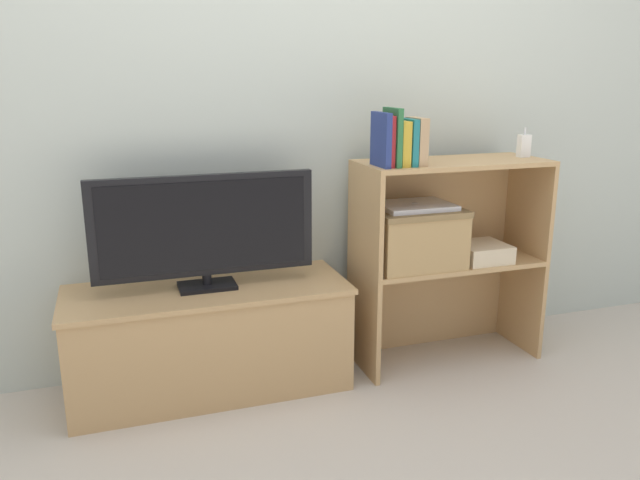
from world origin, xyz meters
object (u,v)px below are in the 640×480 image
(book_crimson, at_px, (387,141))
(book_tan, at_px, (417,141))
(tv_stand, at_px, (210,338))
(baby_monitor, at_px, (524,146))
(book_mustard, at_px, (400,143))
(book_teal, at_px, (408,142))
(book_forest, at_px, (392,137))
(book_navy, at_px, (381,140))
(laptop, at_px, (415,206))
(tv, at_px, (204,228))
(magazine_stack, at_px, (482,252))
(storage_basket_left, at_px, (414,234))

(book_crimson, xyz_separation_m, book_tan, (0.13, 0.00, -0.01))
(tv_stand, relative_size, baby_monitor, 8.65)
(book_mustard, bearing_deg, baby_monitor, 6.13)
(book_tan, bearing_deg, baby_monitor, 6.90)
(book_teal, bearing_deg, book_mustard, 180.00)
(book_crimson, bearing_deg, book_forest, 0.00)
(book_navy, distance_m, book_tan, 0.15)
(tv_stand, xyz_separation_m, book_forest, (0.73, -0.10, 0.78))
(tv_stand, relative_size, book_tan, 5.92)
(book_forest, xyz_separation_m, laptop, (0.14, 0.05, -0.29))
(book_crimson, relative_size, book_teal, 1.09)
(tv, relative_size, book_teal, 4.67)
(book_forest, distance_m, book_mustard, 0.04)
(book_navy, xyz_separation_m, book_crimson, (0.02, 0.00, -0.01))
(laptop, xyz_separation_m, magazine_stack, (0.31, -0.04, -0.22))
(book_forest, bearing_deg, storage_basket_left, 20.92)
(book_mustard, height_order, book_tan, book_tan)
(magazine_stack, bearing_deg, book_tan, -178.37)
(tv_stand, xyz_separation_m, baby_monitor, (1.38, -0.04, 0.72))
(baby_monitor, height_order, magazine_stack, baby_monitor)
(storage_basket_left, height_order, laptop, laptop)
(storage_basket_left, xyz_separation_m, laptop, (-0.00, 0.00, 0.12))
(laptop, bearing_deg, book_navy, -164.23)
(book_crimson, bearing_deg, baby_monitor, 5.60)
(book_tan, relative_size, laptop, 0.62)
(book_navy, bearing_deg, magazine_stack, 1.12)
(book_teal, bearing_deg, book_forest, 180.00)
(book_crimson, height_order, book_teal, book_crimson)
(book_forest, bearing_deg, book_crimson, 180.00)
(tv_stand, xyz_separation_m, book_tan, (0.83, -0.10, 0.76))
(laptop, bearing_deg, book_forest, -159.08)
(baby_monitor, bearing_deg, tv, 178.61)
(book_navy, bearing_deg, book_forest, 0.00)
(tv_stand, bearing_deg, baby_monitor, -1.46)
(book_crimson, xyz_separation_m, book_teal, (0.09, 0.00, -0.01))
(tv_stand, distance_m, book_crimson, 1.05)
(tv, relative_size, book_navy, 4.06)
(tv_stand, height_order, book_mustard, book_mustard)
(baby_monitor, relative_size, magazine_stack, 0.61)
(book_teal, distance_m, storage_basket_left, 0.40)
(baby_monitor, relative_size, storage_basket_left, 0.34)
(tv_stand, xyz_separation_m, tv, (0.00, -0.00, 0.46))
(book_crimson, distance_m, book_tan, 0.13)
(tv, relative_size, book_mustard, 4.85)
(book_forest, bearing_deg, book_tan, 0.00)
(book_teal, relative_size, storage_basket_left, 0.48)
(book_navy, xyz_separation_m, book_forest, (0.05, 0.00, 0.01))
(book_navy, xyz_separation_m, storage_basket_left, (0.18, 0.05, -0.40))
(tv_stand, distance_m, book_navy, 1.04)
(book_forest, xyz_separation_m, magazine_stack, (0.44, 0.01, -0.51))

